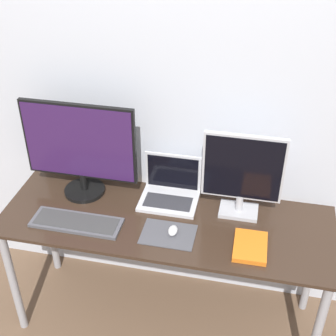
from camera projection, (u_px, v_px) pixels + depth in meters
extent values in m
cube|color=silver|center=(181.00, 97.00, 2.35)|extent=(7.00, 0.05, 2.50)
cube|color=#332319|center=(166.00, 221.00, 2.35)|extent=(1.68, 0.58, 0.02)
cylinder|color=#99999E|center=(13.00, 282.00, 2.50)|extent=(0.04, 0.04, 0.72)
cylinder|color=#99999E|center=(316.00, 335.00, 2.23)|extent=(0.04, 0.04, 0.72)
cylinder|color=#99999E|center=(50.00, 225.00, 2.89)|extent=(0.04, 0.04, 0.72)
cylinder|color=#99999E|center=(312.00, 264.00, 2.61)|extent=(0.04, 0.04, 0.72)
cylinder|color=black|center=(85.00, 190.00, 2.54)|extent=(0.22, 0.22, 0.02)
cylinder|color=black|center=(84.00, 182.00, 2.51)|extent=(0.04, 0.04, 0.09)
cube|color=black|center=(79.00, 142.00, 2.37)|extent=(0.60, 0.02, 0.42)
cube|color=#331947|center=(78.00, 143.00, 2.36)|extent=(0.57, 0.01, 0.40)
cube|color=#B2B2B7|center=(238.00, 211.00, 2.39)|extent=(0.20, 0.14, 0.02)
cylinder|color=#B2B2B7|center=(239.00, 202.00, 2.36)|extent=(0.04, 0.04, 0.09)
cube|color=#B2B2B7|center=(243.00, 168.00, 2.25)|extent=(0.39, 0.02, 0.36)
cube|color=black|center=(243.00, 169.00, 2.24)|extent=(0.37, 0.01, 0.33)
cube|color=silver|center=(169.00, 202.00, 2.46)|extent=(0.30, 0.22, 0.02)
cube|color=#2D2D33|center=(168.00, 202.00, 2.44)|extent=(0.25, 0.12, 0.00)
cube|color=silver|center=(173.00, 172.00, 2.49)|extent=(0.30, 0.01, 0.21)
cube|color=black|center=(173.00, 173.00, 2.48)|extent=(0.27, 0.00, 0.19)
cube|color=#4C4C51|center=(77.00, 223.00, 2.32)|extent=(0.45, 0.16, 0.02)
cube|color=#383838|center=(76.00, 221.00, 2.31)|extent=(0.42, 0.12, 0.00)
cube|color=#47474C|center=(168.00, 234.00, 2.25)|extent=(0.26, 0.19, 0.00)
ellipsoid|color=silver|center=(173.00, 231.00, 2.25)|extent=(0.04, 0.07, 0.04)
cube|color=orange|center=(250.00, 247.00, 2.17)|extent=(0.16, 0.21, 0.02)
cube|color=white|center=(250.00, 247.00, 2.17)|extent=(0.15, 0.21, 0.02)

